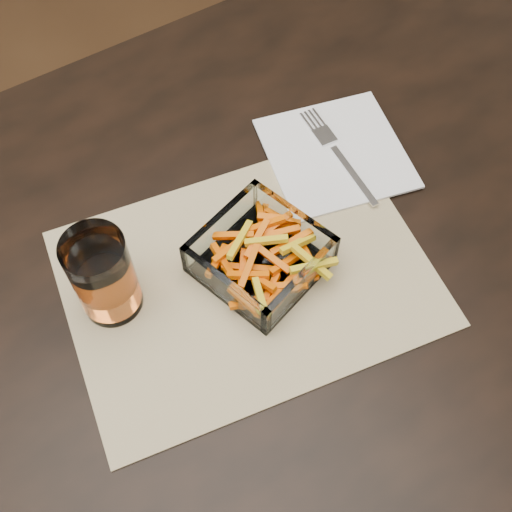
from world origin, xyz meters
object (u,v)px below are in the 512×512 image
object	(u,v)px
dining_table	(191,319)
tumbler	(104,278)
glass_bowl	(260,257)
fork	(337,153)

from	to	relation	value
dining_table	tumbler	bearing A→B (deg)	159.06
glass_bowl	tumbler	bearing A→B (deg)	163.13
tumbler	fork	xyz separation A→B (m)	(0.37, 0.04, -0.05)
dining_table	tumbler	world-z (taller)	tumbler
glass_bowl	fork	size ratio (longest dim) A/B	0.90
dining_table	tumbler	size ratio (longest dim) A/B	12.44
glass_bowl	tumbler	xyz separation A→B (m)	(-0.18, 0.05, 0.04)
dining_table	glass_bowl	bearing A→B (deg)	-13.23
dining_table	fork	distance (m)	0.31
dining_table	glass_bowl	size ratio (longest dim) A/B	9.26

